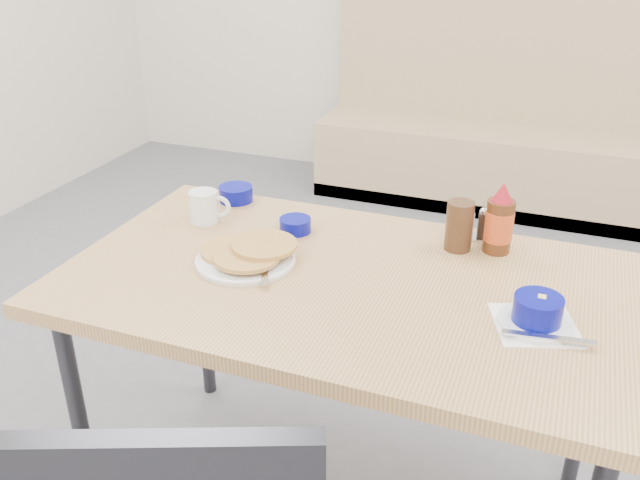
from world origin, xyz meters
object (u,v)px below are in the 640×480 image
(pancake_plate, at_px, (247,255))
(coffee_mug, at_px, (205,206))
(condiment_caddy, at_px, (476,225))
(syrup_bottle, at_px, (499,222))
(creamer_bowl, at_px, (236,194))
(grits_setting, at_px, (537,314))
(butter_bowl, at_px, (295,225))
(dining_table, at_px, (346,299))
(booth_bench, at_px, (485,141))
(amber_tumbler, at_px, (459,226))

(pancake_plate, distance_m, coffee_mug, 0.29)
(condiment_caddy, xyz_separation_m, syrup_bottle, (0.07, -0.06, 0.05))
(coffee_mug, bearing_deg, creamer_bowl, 86.62)
(coffee_mug, relative_size, grits_setting, 0.49)
(butter_bowl, distance_m, condiment_caddy, 0.50)
(butter_bowl, bearing_deg, coffee_mug, -173.85)
(dining_table, relative_size, coffee_mug, 11.89)
(condiment_caddy, bearing_deg, booth_bench, 73.84)
(dining_table, distance_m, pancake_plate, 0.28)
(syrup_bottle, bearing_deg, dining_table, -139.21)
(coffee_mug, bearing_deg, butter_bowl, 6.15)
(butter_bowl, relative_size, condiment_caddy, 0.84)
(coffee_mug, distance_m, amber_tumbler, 0.72)
(butter_bowl, bearing_deg, syrup_bottle, 8.29)
(amber_tumbler, bearing_deg, creamer_bowl, 173.11)
(condiment_caddy, bearing_deg, amber_tumbler, -133.62)
(coffee_mug, relative_size, creamer_bowl, 1.13)
(pancake_plate, distance_m, butter_bowl, 0.22)
(butter_bowl, bearing_deg, booth_bench, 84.62)
(syrup_bottle, bearing_deg, creamer_bowl, 175.63)
(amber_tumbler, bearing_deg, coffee_mug, -173.26)
(booth_bench, bearing_deg, condiment_caddy, -83.32)
(coffee_mug, bearing_deg, grits_setting, -13.58)
(booth_bench, height_order, butter_bowl, booth_bench)
(amber_tumbler, bearing_deg, grits_setting, -53.73)
(coffee_mug, xyz_separation_m, amber_tumbler, (0.71, 0.08, 0.02))
(dining_table, bearing_deg, coffee_mug, 160.74)
(butter_bowl, height_order, amber_tumbler, amber_tumbler)
(pancake_plate, xyz_separation_m, syrup_bottle, (0.59, 0.29, 0.06))
(amber_tumbler, relative_size, syrup_bottle, 0.70)
(creamer_bowl, distance_m, butter_bowl, 0.29)
(butter_bowl, bearing_deg, grits_setting, -20.85)
(grits_setting, height_order, condiment_caddy, condiment_caddy)
(dining_table, relative_size, pancake_plate, 5.47)
(dining_table, height_order, grits_setting, grits_setting)
(coffee_mug, distance_m, grits_setting, 0.97)
(pancake_plate, height_order, condiment_caddy, condiment_caddy)
(condiment_caddy, distance_m, syrup_bottle, 0.10)
(booth_bench, relative_size, amber_tumbler, 14.15)
(booth_bench, xyz_separation_m, coffee_mug, (-0.49, -2.36, 0.46))
(dining_table, distance_m, creamer_bowl, 0.59)
(booth_bench, xyz_separation_m, amber_tumbler, (0.22, -2.28, 0.48))
(dining_table, xyz_separation_m, pancake_plate, (-0.27, -0.01, 0.08))
(creamer_bowl, relative_size, condiment_caddy, 0.99)
(dining_table, height_order, condiment_caddy, condiment_caddy)
(grits_setting, height_order, syrup_bottle, syrup_bottle)
(coffee_mug, xyz_separation_m, creamer_bowl, (0.01, 0.17, -0.02))
(pancake_plate, height_order, grits_setting, grits_setting)
(syrup_bottle, bearing_deg, booth_bench, 98.15)
(grits_setting, height_order, butter_bowl, grits_setting)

